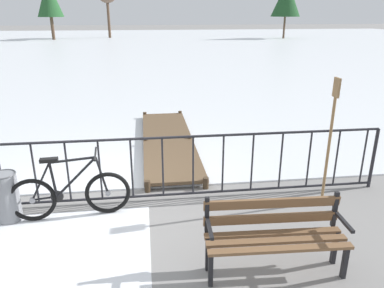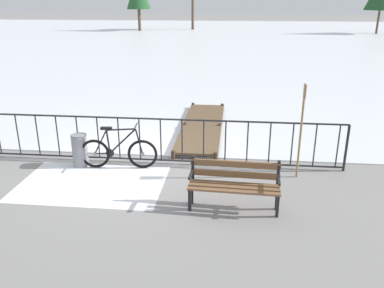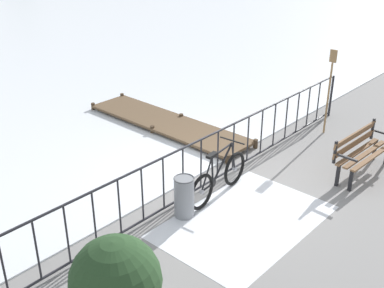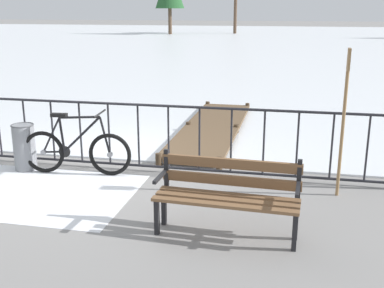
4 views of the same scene
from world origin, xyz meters
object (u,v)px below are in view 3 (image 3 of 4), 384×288
bicycle_near_railing (219,178)px  trash_bin (184,197)px  park_bench (361,149)px  oar_upright (329,87)px

bicycle_near_railing → trash_bin: 0.88m
bicycle_near_railing → park_bench: size_ratio=1.06×
trash_bin → bicycle_near_railing: bearing=-1.9°
trash_bin → oar_upright: oar_upright is taller
bicycle_near_railing → trash_bin: bicycle_near_railing is taller
oar_upright → trash_bin: bearing=178.8°
bicycle_near_railing → trash_bin: bearing=178.1°
bicycle_near_railing → oar_upright: size_ratio=0.86×
bicycle_near_railing → oar_upright: 3.92m
oar_upright → park_bench: bearing=-132.5°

